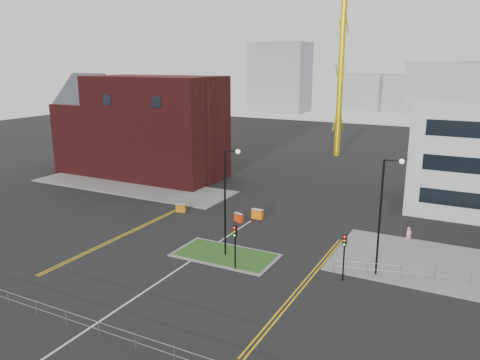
% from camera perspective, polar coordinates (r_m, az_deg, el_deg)
% --- Properties ---
extents(ground, '(200.00, 200.00, 0.00)m').
position_cam_1_polar(ground, '(34.86, -11.36, -13.06)').
color(ground, black).
rests_on(ground, ground).
extents(pavement_left, '(28.00, 8.00, 0.12)m').
position_cam_1_polar(pavement_left, '(62.80, -13.18, -0.72)').
color(pavement_left, slate).
rests_on(pavement_left, ground).
extents(island_kerb, '(8.60, 4.60, 0.08)m').
position_cam_1_polar(island_kerb, '(39.80, -1.79, -9.14)').
color(island_kerb, slate).
rests_on(island_kerb, ground).
extents(grass_island, '(8.00, 4.00, 0.12)m').
position_cam_1_polar(grass_island, '(39.79, -1.80, -9.12)').
color(grass_island, '#27551C').
rests_on(grass_island, ground).
extents(brick_building, '(24.20, 10.07, 14.24)m').
position_cam_1_polar(brick_building, '(67.89, -12.15, 6.29)').
color(brick_building, '#441112').
rests_on(brick_building, ground).
extents(tower_crane, '(49.10, 21.82, 35.91)m').
position_cam_1_polar(tower_crane, '(78.78, 16.22, 20.27)').
color(tower_crane, yellow).
rests_on(tower_crane, ground).
extents(streetlamp_island, '(1.46, 0.36, 9.18)m').
position_cam_1_polar(streetlamp_island, '(37.90, -1.57, -1.72)').
color(streetlamp_island, black).
rests_on(streetlamp_island, ground).
extents(streetlamp_right_near, '(1.46, 0.36, 9.18)m').
position_cam_1_polar(streetlamp_right_near, '(35.88, 17.11, -3.29)').
color(streetlamp_right_near, black).
rests_on(streetlamp_right_near, ground).
extents(traffic_light_island, '(0.28, 0.33, 3.65)m').
position_cam_1_polar(traffic_light_island, '(36.31, -0.61, -7.18)').
color(traffic_light_island, black).
rests_on(traffic_light_island, ground).
extents(traffic_light_right, '(0.28, 0.33, 3.65)m').
position_cam_1_polar(traffic_light_right, '(35.38, 12.60, -8.13)').
color(traffic_light_right, black).
rests_on(traffic_light_right, ground).
extents(railing_front, '(24.05, 0.05, 1.10)m').
position_cam_1_polar(railing_front, '(30.67, -18.69, -15.94)').
color(railing_front, gray).
rests_on(railing_front, ground).
extents(railing_left, '(6.05, 0.05, 1.10)m').
position_cam_1_polar(railing_left, '(54.17, -8.68, -2.12)').
color(railing_left, gray).
rests_on(railing_left, ground).
extents(railing_right, '(19.05, 5.05, 1.10)m').
position_cam_1_polar(railing_right, '(38.42, 26.40, -10.39)').
color(railing_right, gray).
rests_on(railing_right, ground).
extents(centre_line, '(0.15, 30.00, 0.01)m').
position_cam_1_polar(centre_line, '(36.26, -9.35, -11.84)').
color(centre_line, silver).
rests_on(centre_line, ground).
extents(yellow_left_a, '(0.12, 24.00, 0.01)m').
position_cam_1_polar(yellow_left_a, '(47.24, -12.38, -5.69)').
color(yellow_left_a, gold).
rests_on(yellow_left_a, ground).
extents(yellow_left_b, '(0.12, 24.00, 0.01)m').
position_cam_1_polar(yellow_left_b, '(47.06, -12.09, -5.75)').
color(yellow_left_b, gold).
rests_on(yellow_left_b, ground).
extents(yellow_right_a, '(0.12, 20.00, 0.01)m').
position_cam_1_polar(yellow_right_a, '(35.35, 7.50, -12.48)').
color(yellow_right_a, gold).
rests_on(yellow_right_a, ground).
extents(yellow_right_b, '(0.12, 20.00, 0.01)m').
position_cam_1_polar(yellow_right_b, '(35.26, 7.97, -12.57)').
color(yellow_right_b, gold).
rests_on(yellow_right_b, ground).
extents(skyline_a, '(18.00, 12.00, 22.00)m').
position_cam_1_polar(skyline_a, '(155.92, 4.91, 12.36)').
color(skyline_a, gray).
rests_on(skyline_a, ground).
extents(skyline_b, '(24.00, 12.00, 16.00)m').
position_cam_1_polar(skyline_b, '(154.38, 24.08, 10.07)').
color(skyline_b, gray).
rests_on(skyline_b, ground).
extents(skyline_d, '(30.00, 12.00, 12.00)m').
position_cam_1_polar(skyline_d, '(166.52, 18.00, 10.12)').
color(skyline_d, gray).
rests_on(skyline_d, ground).
extents(pedestrian, '(0.66, 0.65, 1.53)m').
position_cam_1_polar(pedestrian, '(44.65, 19.87, -6.37)').
color(pedestrian, pink).
rests_on(pedestrian, ground).
extents(barrier_left, '(1.11, 0.59, 0.89)m').
position_cam_1_polar(barrier_left, '(51.05, -7.22, -3.39)').
color(barrier_left, '#C86A0B').
rests_on(barrier_left, ground).
extents(barrier_mid, '(1.26, 0.46, 1.05)m').
position_cam_1_polar(barrier_mid, '(48.54, 2.15, -4.11)').
color(barrier_mid, orange).
rests_on(barrier_mid, ground).
extents(barrier_right, '(1.12, 0.73, 0.90)m').
position_cam_1_polar(barrier_right, '(47.67, -0.17, -4.55)').
color(barrier_right, red).
rests_on(barrier_right, ground).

